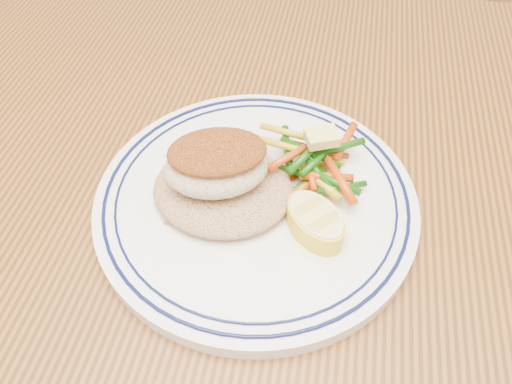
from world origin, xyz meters
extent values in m
cube|color=#4D2B0F|center=(0.00, 0.00, 0.73)|extent=(1.50, 0.90, 0.04)
cylinder|color=white|center=(0.01, 0.03, 0.76)|extent=(0.28, 0.28, 0.01)
torus|color=#0A113F|center=(0.01, 0.03, 0.77)|extent=(0.27, 0.27, 0.00)
torus|color=#0A113F|center=(0.01, 0.03, 0.77)|extent=(0.25, 0.25, 0.00)
ellipsoid|color=#99724C|center=(-0.01, 0.03, 0.78)|extent=(0.12, 0.11, 0.02)
ellipsoid|color=beige|center=(-0.02, 0.03, 0.80)|extent=(0.10, 0.09, 0.04)
ellipsoid|color=brown|center=(-0.02, 0.03, 0.82)|extent=(0.10, 0.08, 0.02)
cylinder|color=gold|center=(0.06, 0.07, 0.77)|extent=(0.06, 0.03, 0.01)
cylinder|color=#B43B09|center=(0.06, 0.09, 0.77)|extent=(0.06, 0.01, 0.01)
cylinder|color=#134A09|center=(0.05, 0.04, 0.77)|extent=(0.04, 0.05, 0.01)
cylinder|color=#B43B09|center=(0.06, 0.05, 0.77)|extent=(0.03, 0.05, 0.01)
cylinder|color=#B43B09|center=(0.03, 0.04, 0.77)|extent=(0.04, 0.04, 0.01)
cylinder|color=#134A09|center=(0.05, 0.05, 0.78)|extent=(0.05, 0.01, 0.01)
cylinder|color=gold|center=(0.07, 0.05, 0.78)|extent=(0.04, 0.04, 0.01)
cylinder|color=#134A09|center=(0.03, 0.08, 0.78)|extent=(0.02, 0.06, 0.01)
cylinder|color=#134A09|center=(0.09, 0.04, 0.77)|extent=(0.04, 0.03, 0.01)
cylinder|color=#B43B09|center=(0.07, 0.05, 0.78)|extent=(0.05, 0.01, 0.01)
cylinder|color=#134A09|center=(0.06, 0.08, 0.78)|extent=(0.06, 0.03, 0.01)
cylinder|color=#134A09|center=(0.08, 0.05, 0.78)|extent=(0.05, 0.03, 0.01)
cylinder|color=#B43B09|center=(0.06, 0.06, 0.78)|extent=(0.02, 0.05, 0.01)
cylinder|color=#B43B09|center=(0.09, 0.10, 0.78)|extent=(0.02, 0.05, 0.01)
cylinder|color=#B43B09|center=(0.08, 0.05, 0.78)|extent=(0.03, 0.05, 0.01)
cylinder|color=#134A09|center=(0.06, 0.06, 0.78)|extent=(0.03, 0.04, 0.01)
cylinder|color=gold|center=(0.04, 0.10, 0.78)|extent=(0.06, 0.01, 0.02)
cylinder|color=gold|center=(0.03, 0.08, 0.78)|extent=(0.06, 0.01, 0.01)
cylinder|color=#134A09|center=(0.06, 0.06, 0.78)|extent=(0.03, 0.05, 0.01)
cylinder|color=#134A09|center=(0.08, 0.08, 0.79)|extent=(0.05, 0.03, 0.01)
cylinder|color=#134A09|center=(0.05, 0.07, 0.79)|extent=(0.03, 0.05, 0.01)
cylinder|color=#B43B09|center=(0.04, 0.06, 0.79)|extent=(0.04, 0.05, 0.01)
cube|color=#E1D76E|center=(0.06, 0.08, 0.80)|extent=(0.03, 0.03, 0.01)
torus|color=white|center=(0.07, 0.00, 0.79)|extent=(0.08, 0.08, 0.00)
camera|label=1|loc=(0.07, -0.25, 1.10)|focal=35.00mm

